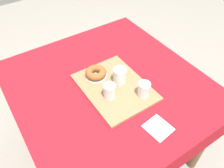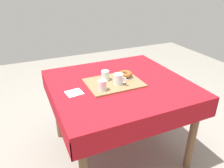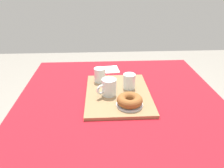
% 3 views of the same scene
% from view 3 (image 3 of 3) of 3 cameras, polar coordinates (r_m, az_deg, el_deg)
% --- Properties ---
extents(dining_table, '(1.13, 1.07, 0.74)m').
position_cam_3_polar(dining_table, '(1.16, 2.15, -8.85)').
color(dining_table, '#A8141E').
rests_on(dining_table, ground).
extents(serving_tray, '(0.45, 0.34, 0.02)m').
position_cam_3_polar(serving_tray, '(1.15, 1.59, -2.63)').
color(serving_tray, olive).
rests_on(serving_tray, dining_table).
extents(tea_mug_left, '(0.09, 0.11, 0.09)m').
position_cam_3_polar(tea_mug_left, '(1.10, -0.88, -0.96)').
color(tea_mug_left, silver).
rests_on(tea_mug_left, serving_tray).
extents(water_glass_near, '(0.07, 0.07, 0.08)m').
position_cam_3_polar(water_glass_near, '(1.25, -3.28, 2.31)').
color(water_glass_near, silver).
rests_on(water_glass_near, serving_tray).
extents(water_glass_far, '(0.07, 0.07, 0.08)m').
position_cam_3_polar(water_glass_far, '(1.17, 4.61, 0.54)').
color(water_glass_far, silver).
rests_on(water_glass_far, serving_tray).
extents(donut_plate_left, '(0.13, 0.13, 0.01)m').
position_cam_3_polar(donut_plate_left, '(1.03, 4.69, -5.52)').
color(donut_plate_left, silver).
rests_on(donut_plate_left, serving_tray).
extents(sugar_donut_left, '(0.12, 0.12, 0.04)m').
position_cam_3_polar(sugar_donut_left, '(1.02, 4.75, -4.32)').
color(sugar_donut_left, brown).
rests_on(sugar_donut_left, donut_plate_left).
extents(paper_napkin, '(0.13, 0.13, 0.01)m').
position_cam_3_polar(paper_napkin, '(1.45, -0.48, 3.86)').
color(paper_napkin, white).
rests_on(paper_napkin, dining_table).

